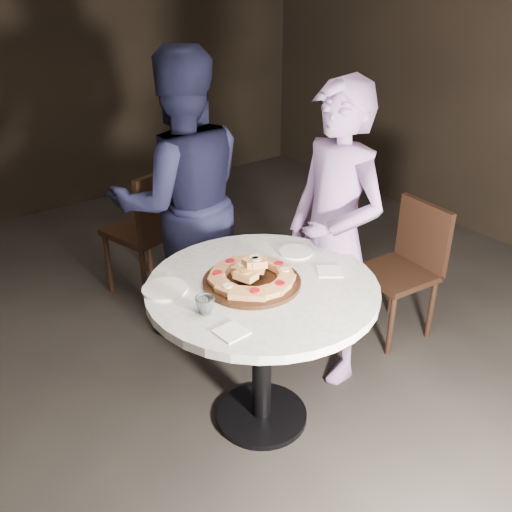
% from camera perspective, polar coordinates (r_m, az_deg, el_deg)
% --- Properties ---
extents(floor, '(7.00, 7.00, 0.00)m').
position_cam_1_polar(floor, '(3.25, -0.01, -15.19)').
color(floor, black).
rests_on(floor, ground).
extents(table, '(1.39, 1.39, 0.84)m').
position_cam_1_polar(table, '(2.79, 0.62, -5.58)').
color(table, black).
rests_on(table, ground).
extents(serving_board, '(0.57, 0.57, 0.02)m').
position_cam_1_polar(serving_board, '(2.71, -0.42, -2.60)').
color(serving_board, black).
rests_on(serving_board, table).
extents(focaccia_pile, '(0.42, 0.42, 0.11)m').
position_cam_1_polar(focaccia_pile, '(2.69, -0.44, -1.81)').
color(focaccia_pile, '#BA7C48').
rests_on(focaccia_pile, serving_board).
extents(plate_left, '(0.22, 0.22, 0.01)m').
position_cam_1_polar(plate_left, '(2.69, -9.12, -3.28)').
color(plate_left, white).
rests_on(plate_left, table).
extents(plate_right, '(0.23, 0.23, 0.01)m').
position_cam_1_polar(plate_right, '(3.00, 4.00, 0.41)').
color(plate_right, white).
rests_on(plate_right, table).
extents(water_glass, '(0.11, 0.11, 0.08)m').
position_cam_1_polar(water_glass, '(2.49, -5.11, -4.92)').
color(water_glass, silver).
rests_on(water_glass, table).
extents(napkin_near, '(0.13, 0.13, 0.01)m').
position_cam_1_polar(napkin_near, '(2.38, -2.47, -7.59)').
color(napkin_near, white).
rests_on(napkin_near, table).
extents(napkin_far, '(0.17, 0.17, 0.01)m').
position_cam_1_polar(napkin_far, '(2.84, 7.38, -1.52)').
color(napkin_far, white).
rests_on(napkin_far, table).
extents(chair_far, '(0.56, 0.58, 0.97)m').
position_cam_1_polar(chair_far, '(4.06, -10.35, 3.14)').
color(chair_far, black).
rests_on(chair_far, ground).
extents(chair_right, '(0.46, 0.44, 0.88)m').
position_cam_1_polar(chair_right, '(3.74, 14.91, -0.49)').
color(chair_right, black).
rests_on(chair_right, ground).
extents(diner_navy, '(1.04, 0.92, 1.81)m').
position_cam_1_polar(diner_navy, '(3.50, -7.35, 5.48)').
color(diner_navy, black).
rests_on(diner_navy, ground).
extents(diner_teal, '(0.42, 0.63, 1.72)m').
position_cam_1_polar(diner_teal, '(3.14, 7.82, 1.83)').
color(diner_teal, '#8469A3').
rests_on(diner_teal, ground).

